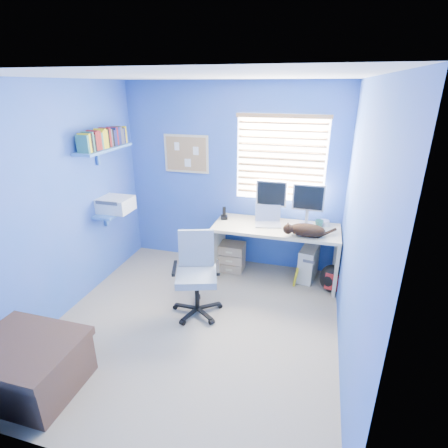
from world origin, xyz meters
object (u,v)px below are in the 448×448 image
(desk, at_px, (275,252))
(office_chair, at_px, (197,284))
(laptop, at_px, (268,217))
(cat, at_px, (307,230))
(tower_pc, at_px, (308,263))

(desk, height_order, office_chair, office_chair)
(desk, relative_size, office_chair, 1.72)
(laptop, bearing_deg, desk, -26.08)
(cat, bearing_deg, office_chair, -159.94)
(cat, xyz_separation_m, tower_pc, (0.05, 0.31, -0.59))
(office_chair, bearing_deg, laptop, 58.32)
(desk, distance_m, office_chair, 1.24)
(desk, xyz_separation_m, laptop, (-0.11, 0.03, 0.48))
(laptop, distance_m, cat, 0.56)
(cat, relative_size, tower_pc, 0.96)
(laptop, xyz_separation_m, tower_pc, (0.56, 0.08, -0.62))
(laptop, xyz_separation_m, office_chair, (-0.63, -1.02, -0.50))
(desk, distance_m, cat, 0.63)
(laptop, height_order, tower_pc, laptop)
(tower_pc, xyz_separation_m, office_chair, (-1.19, -1.09, 0.12))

